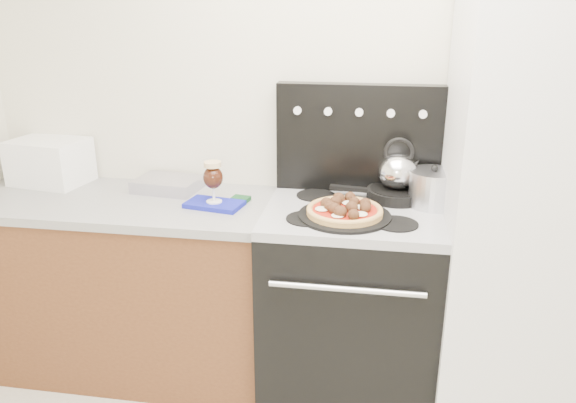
% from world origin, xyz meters
% --- Properties ---
extents(room_shell, '(3.52, 3.01, 2.52)m').
position_xyz_m(room_shell, '(0.00, 0.29, 1.25)').
color(room_shell, beige).
rests_on(room_shell, ground).
extents(base_cabinet, '(1.45, 0.60, 0.86)m').
position_xyz_m(base_cabinet, '(-1.02, 1.20, 0.43)').
color(base_cabinet, brown).
rests_on(base_cabinet, ground).
extents(countertop, '(1.48, 0.63, 0.04)m').
position_xyz_m(countertop, '(-1.02, 1.20, 0.88)').
color(countertop, '#969696').
rests_on(countertop, base_cabinet).
extents(stove_body, '(0.76, 0.65, 0.88)m').
position_xyz_m(stove_body, '(0.08, 1.18, 0.44)').
color(stove_body, black).
rests_on(stove_body, ground).
extents(cooktop, '(0.76, 0.65, 0.04)m').
position_xyz_m(cooktop, '(0.08, 1.18, 0.90)').
color(cooktop, '#ADADB2').
rests_on(cooktop, stove_body).
extents(backguard, '(0.76, 0.08, 0.50)m').
position_xyz_m(backguard, '(0.08, 1.45, 1.17)').
color(backguard, black).
rests_on(backguard, cooktop).
extents(fridge, '(0.64, 0.68, 1.90)m').
position_xyz_m(fridge, '(0.78, 1.15, 0.95)').
color(fridge, silver).
rests_on(fridge, ground).
extents(toaster_oven, '(0.39, 0.31, 0.22)m').
position_xyz_m(toaster_oven, '(-1.45, 1.38, 1.01)').
color(toaster_oven, white).
rests_on(toaster_oven, countertop).
extents(foil_sheet, '(0.32, 0.25, 0.06)m').
position_xyz_m(foil_sheet, '(-0.83, 1.35, 0.93)').
color(foil_sheet, silver).
rests_on(foil_sheet, countertop).
extents(oven_mitt, '(0.27, 0.19, 0.02)m').
position_xyz_m(oven_mitt, '(-0.54, 1.16, 0.91)').
color(oven_mitt, '#161CA7').
rests_on(oven_mitt, countertop).
extents(beer_glass, '(0.10, 0.10, 0.19)m').
position_xyz_m(beer_glass, '(-0.54, 1.16, 1.02)').
color(beer_glass, black).
rests_on(beer_glass, oven_mitt).
extents(pizza_pan, '(0.49, 0.49, 0.01)m').
position_xyz_m(pizza_pan, '(0.05, 1.07, 0.93)').
color(pizza_pan, black).
rests_on(pizza_pan, cooktop).
extents(pizza, '(0.36, 0.36, 0.05)m').
position_xyz_m(pizza, '(0.05, 1.07, 0.95)').
color(pizza, tan).
rests_on(pizza, pizza_pan).
extents(skillet, '(0.30, 0.30, 0.05)m').
position_xyz_m(skillet, '(0.26, 1.34, 0.94)').
color(skillet, black).
rests_on(skillet, cooktop).
extents(tea_kettle, '(0.22, 0.22, 0.20)m').
position_xyz_m(tea_kettle, '(0.26, 1.34, 1.07)').
color(tea_kettle, white).
rests_on(tea_kettle, skillet).
extents(stock_pot, '(0.24, 0.24, 0.15)m').
position_xyz_m(stock_pot, '(0.42, 1.27, 0.99)').
color(stock_pot, silver).
rests_on(stock_pot, cooktop).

